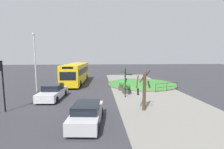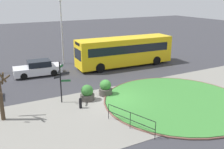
# 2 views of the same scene
# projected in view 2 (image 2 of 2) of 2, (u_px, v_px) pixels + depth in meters

# --- Properties ---
(ground) EXTENTS (120.00, 120.00, 0.00)m
(ground) POSITION_uv_depth(u_px,v_px,m) (114.00, 99.00, 19.63)
(ground) COLOR #333338
(sidewalk_paving) EXTENTS (32.00, 8.46, 0.02)m
(sidewalk_paving) POSITION_uv_depth(u_px,v_px,m) (126.00, 107.00, 18.14)
(sidewalk_paving) COLOR gray
(sidewalk_paving) RESTS_ON ground
(grass_island) EXTENTS (10.55, 10.55, 0.10)m
(grass_island) POSITION_uv_depth(u_px,v_px,m) (176.00, 101.00, 19.21)
(grass_island) COLOR #387A33
(grass_island) RESTS_ON ground
(grass_kerb_ring) EXTENTS (10.86, 10.86, 0.11)m
(grass_kerb_ring) POSITION_uv_depth(u_px,v_px,m) (176.00, 101.00, 19.21)
(grass_kerb_ring) COLOR brown
(grass_kerb_ring) RESTS_ON ground
(signpost_directional) EXTENTS (1.21, 1.07, 3.15)m
(signpost_directional) POSITION_uv_depth(u_px,v_px,m) (61.00, 79.00, 18.45)
(signpost_directional) COLOR black
(signpost_directional) RESTS_ON ground
(bollard_foreground) EXTENTS (0.20, 0.20, 0.80)m
(bollard_foreground) POSITION_uv_depth(u_px,v_px,m) (80.00, 103.00, 17.92)
(bollard_foreground) COLOR black
(bollard_foreground) RESTS_ON ground
(railing_grass_edge) EXTENTS (1.21, 3.36, 1.07)m
(railing_grass_edge) POSITION_uv_depth(u_px,v_px,m) (130.00, 118.00, 15.11)
(railing_grass_edge) COLOR black
(railing_grass_edge) RESTS_ON ground
(bus_yellow) EXTENTS (10.98, 3.11, 3.16)m
(bus_yellow) POSITION_uv_depth(u_px,v_px,m) (125.00, 51.00, 28.24)
(bus_yellow) COLOR yellow
(bus_yellow) RESTS_ON ground
(car_near_lane) EXTENTS (4.67, 2.19, 1.50)m
(car_near_lane) POSITION_uv_depth(u_px,v_px,m) (38.00, 68.00, 25.21)
(car_near_lane) COLOR silver
(car_near_lane) RESTS_ON ground
(lamppost_tall) EXTENTS (0.32, 0.32, 7.23)m
(lamppost_tall) POSITION_uv_depth(u_px,v_px,m) (62.00, 30.00, 28.40)
(lamppost_tall) COLOR #B7B7BC
(lamppost_tall) RESTS_ON ground
(planter_near_signpost) EXTENTS (1.06, 1.06, 1.28)m
(planter_near_signpost) POSITION_uv_depth(u_px,v_px,m) (105.00, 88.00, 20.25)
(planter_near_signpost) COLOR #47423D
(planter_near_signpost) RESTS_ON ground
(planter_kerbside) EXTENTS (1.08, 1.08, 1.22)m
(planter_kerbside) POSITION_uv_depth(u_px,v_px,m) (87.00, 93.00, 19.28)
(planter_kerbside) COLOR #47423D
(planter_kerbside) RESTS_ON ground
(street_tree_bare) EXTENTS (1.34, 1.36, 3.37)m
(street_tree_bare) POSITION_uv_depth(u_px,v_px,m) (1.00, 94.00, 15.88)
(street_tree_bare) COLOR #423323
(street_tree_bare) RESTS_ON ground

